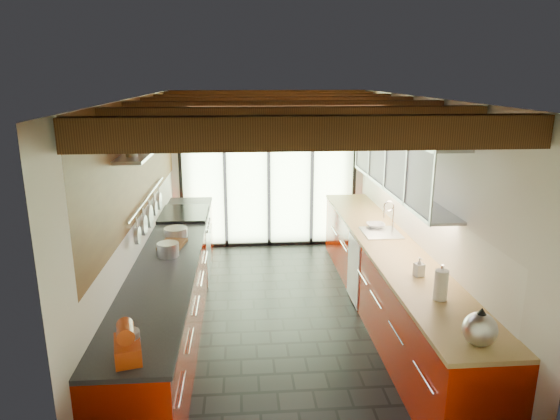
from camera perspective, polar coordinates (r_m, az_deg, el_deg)
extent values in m
plane|color=black|center=(6.14, 0.25, -12.33)|extent=(5.50, 5.50, 0.00)
plane|color=silver|center=(8.33, -1.31, 4.57)|extent=(3.20, 0.00, 3.20)
plane|color=silver|center=(3.12, 4.60, -14.42)|extent=(3.20, 0.00, 3.20)
plane|color=silver|center=(5.75, -15.83, -0.89)|extent=(0.00, 5.50, 5.50)
plane|color=silver|center=(6.00, 15.67, -0.22)|extent=(0.00, 5.50, 5.50)
plane|color=#472814|center=(5.45, 0.28, 12.70)|extent=(5.50, 5.50, 0.00)
cube|color=#593316|center=(3.23, 3.65, 8.78)|extent=(3.14, 0.14, 0.22)
cube|color=#593316|center=(4.12, 1.87, 10.19)|extent=(3.14, 0.14, 0.22)
cube|color=#593316|center=(5.01, 0.72, 11.10)|extent=(3.14, 0.14, 0.22)
cube|color=#593316|center=(5.90, -0.09, 11.73)|extent=(3.14, 0.14, 0.22)
cube|color=#593316|center=(6.80, -0.69, 12.19)|extent=(3.14, 0.14, 0.22)
cube|color=#593316|center=(7.70, -1.15, 12.54)|extent=(3.14, 0.14, 0.22)
cube|color=brown|center=(8.16, -1.34, 11.78)|extent=(3.14, 0.06, 0.50)
plane|color=brown|center=(5.80, -15.64, 6.08)|extent=(0.00, 4.90, 4.90)
plane|color=#C6EAAD|center=(8.36, -1.30, 3.04)|extent=(2.90, 0.00, 2.90)
cube|color=black|center=(8.39, -11.24, 2.79)|extent=(0.05, 0.04, 2.15)
cube|color=black|center=(8.55, 8.47, 3.14)|extent=(0.05, 0.04, 2.15)
cube|color=black|center=(8.32, -1.28, 2.97)|extent=(0.06, 0.05, 2.15)
cube|color=black|center=(8.16, -1.33, 10.37)|extent=(2.90, 0.05, 0.06)
cylinder|color=#AF1D0E|center=(8.12, -1.33, 11.76)|extent=(0.34, 0.04, 0.34)
cylinder|color=beige|center=(8.10, -1.32, 11.76)|extent=(0.28, 0.02, 0.28)
cube|color=#981400|center=(5.99, -12.14, -8.77)|extent=(0.65, 5.00, 0.88)
cube|color=black|center=(5.82, -12.40, -4.62)|extent=(0.68, 5.00, 0.04)
cube|color=silver|center=(7.33, -10.72, -4.17)|extent=(0.66, 0.90, 0.90)
cube|color=black|center=(7.18, -10.91, -0.48)|extent=(0.65, 0.90, 0.06)
cube|color=#981400|center=(6.18, 12.24, -8.00)|extent=(0.65, 5.00, 0.88)
cube|color=#A68750|center=(6.02, 12.48, -3.97)|extent=(0.68, 5.00, 0.04)
cube|color=white|center=(6.45, 8.40, -6.78)|extent=(0.02, 0.60, 0.84)
cube|color=silver|center=(6.37, 11.47, -2.58)|extent=(0.45, 0.52, 0.02)
cylinder|color=silver|center=(6.36, 12.81, -1.04)|extent=(0.02, 0.02, 0.34)
torus|color=silver|center=(6.30, 12.38, 0.43)|extent=(0.14, 0.02, 0.14)
plane|color=silver|center=(6.06, 12.05, 5.48)|extent=(0.00, 3.00, 3.00)
cube|color=#9EA0A5|center=(6.17, 13.39, 2.41)|extent=(0.34, 3.00, 0.03)
cube|color=#9EA0A5|center=(6.06, 13.78, 8.59)|extent=(0.34, 3.00, 0.03)
cylinder|color=silver|center=(5.99, -14.84, 1.48)|extent=(0.02, 2.20, 0.02)
cube|color=silver|center=(5.76, -14.55, 7.36)|extent=(0.28, 2.60, 0.03)
cylinder|color=silver|center=(5.17, -15.97, -2.82)|extent=(0.04, 0.18, 0.18)
cylinder|color=silver|center=(5.50, -15.28, -1.70)|extent=(0.04, 0.22, 0.22)
cylinder|color=silver|center=(5.83, -14.67, -0.70)|extent=(0.04, 0.26, 0.26)
cylinder|color=silver|center=(6.16, -14.13, 0.19)|extent=(0.04, 0.18, 0.18)
cylinder|color=silver|center=(6.50, -13.64, 0.99)|extent=(0.04, 0.22, 0.22)
cube|color=#B5390E|center=(3.77, -16.99, -15.01)|extent=(0.24, 0.34, 0.13)
cylinder|color=#B5390E|center=(3.67, -17.25, -13.10)|extent=(0.16, 0.22, 0.12)
cylinder|color=silver|center=(3.79, -16.87, -14.02)|extent=(0.19, 0.19, 0.13)
cylinder|color=silver|center=(5.59, -12.68, -4.43)|extent=(0.31, 0.31, 0.15)
cylinder|color=silver|center=(6.24, -11.83, -2.51)|extent=(0.32, 0.32, 0.11)
cube|color=brown|center=(5.94, -12.19, -3.82)|extent=(0.33, 0.41, 0.03)
sphere|color=silver|center=(4.03, 21.89, -12.38)|extent=(0.27, 0.27, 0.25)
cone|color=black|center=(3.97, 22.09, -10.61)|extent=(0.10, 0.10, 0.07)
cylinder|color=silver|center=(4.14, 21.07, -11.39)|extent=(0.03, 0.10, 0.05)
cylinder|color=white|center=(4.63, 17.91, -8.21)|extent=(0.14, 0.14, 0.27)
cylinder|color=silver|center=(4.57, 18.08, -6.31)|extent=(0.03, 0.03, 0.05)
imported|color=silver|center=(5.11, 15.63, -6.27)|extent=(0.11, 0.11, 0.19)
imported|color=silver|center=(6.58, 10.88, -1.75)|extent=(0.25, 0.25, 0.06)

